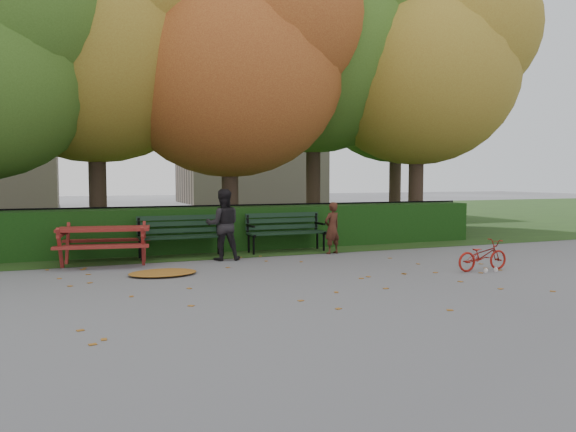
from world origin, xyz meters
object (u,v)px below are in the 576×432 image
object	(u,v)px
picnic_table	(104,236)
child	(332,228)
bench_left	(181,233)
tree_c	(244,57)
tree_e	(432,62)
tree_g	(408,78)
bench_right	(285,229)
tree_d	(329,34)
adult	(223,225)
tree_b	(110,29)
bicycle	(482,255)

from	to	relation	value
picnic_table	child	xyz separation A→B (m)	(4.82, -0.21, 0.01)
bench_left	picnic_table	world-z (taller)	bench_left
tree_c	tree_e	xyz separation A→B (m)	(5.69, -0.19, 0.26)
tree_g	bench_right	xyz separation A→B (m)	(-7.23, -6.06, -4.85)
tree_d	bench_right	xyz separation A→B (m)	(-2.78, -3.53, -5.46)
bench_left	adult	bearing A→B (deg)	-47.90
tree_b	adult	xyz separation A→B (m)	(1.87, -3.85, -4.67)
bench_right	tree_b	bearing A→B (deg)	139.33
bench_left	adult	size ratio (longest dim) A/B	1.23
tree_e	adult	world-z (taller)	tree_e
bench_right	bicycle	world-z (taller)	bench_right
child	tree_g	bearing A→B (deg)	-151.76
bench_right	child	world-z (taller)	child
tree_d	adult	size ratio (longest dim) A/B	6.54
tree_b	tree_e	world-z (taller)	tree_b
tree_c	bench_left	distance (m)	5.31
tree_e	tree_g	distance (m)	4.39
tree_d	child	distance (m)	7.17
tree_b	bench_right	bearing A→B (deg)	-40.67
bench_left	bicycle	xyz separation A→B (m)	(4.78, -3.81, -0.24)
child	adult	size ratio (longest dim) A/B	0.79
tree_g	tree_b	bearing A→B (deg)	-164.37
tree_c	adult	world-z (taller)	tree_c
tree_b	tree_g	bearing A→B (deg)	15.63
picnic_table	bench_right	bearing A→B (deg)	16.54
tree_b	tree_d	xyz separation A→B (m)	(6.32, 0.48, 0.58)
tree_b	tree_c	xyz separation A→B (m)	(3.28, -0.78, -0.58)
tree_e	picnic_table	world-z (taller)	tree_e
tree_b	tree_c	world-z (taller)	tree_b
child	bicycle	world-z (taller)	child
child	adult	bearing A→B (deg)	-17.50
bicycle	tree_g	bearing A→B (deg)	-27.25
tree_c	tree_e	distance (m)	5.70
tree_d	tree_g	world-z (taller)	tree_d
tree_g	child	size ratio (longest dim) A/B	7.43
tree_d	adult	world-z (taller)	tree_d
tree_c	bench_right	size ratio (longest dim) A/B	4.44
tree_g	child	bearing A→B (deg)	-133.22
tree_b	bench_right	size ratio (longest dim) A/B	4.88
tree_e	tree_b	bearing A→B (deg)	173.79
tree_b	child	world-z (taller)	tree_b
tree_b	bicycle	xyz separation A→B (m)	(5.93, -6.85, -5.12)
adult	bench_left	bearing A→B (deg)	-37.87
tree_c	bench_right	xyz separation A→B (m)	(0.27, -2.26, -4.30)
adult	bench_right	bearing A→B (deg)	-144.43
adult	bicycle	distance (m)	5.07
bench_right	picnic_table	bearing A→B (deg)	-172.27
tree_d	bicycle	xyz separation A→B (m)	(-0.40, -7.34, -5.70)
bench_left	picnic_table	distance (m)	1.68
tree_b	bench_left	xyz separation A→B (m)	(1.14, -3.04, -4.88)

